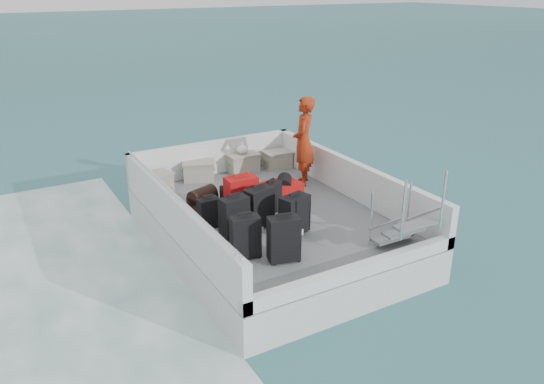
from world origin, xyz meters
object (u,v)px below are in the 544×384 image
(suitcase_5, at_px, (241,197))
(crate_1, at_px, (199,171))
(suitcase_6, at_px, (294,215))
(crate_3, at_px, (278,160))
(suitcase_3, at_px, (284,240))
(suitcase_1, at_px, (234,217))
(crate_0, at_px, (156,184))
(suitcase_8, at_px, (278,192))
(suitcase_2, at_px, (209,213))
(suitcase_7, at_px, (271,198))
(crate_2, at_px, (243,163))
(suitcase_0, at_px, (245,237))
(passenger, at_px, (303,141))
(suitcase_4, at_px, (259,208))

(suitcase_5, height_order, crate_1, suitcase_5)
(suitcase_6, xyz_separation_m, crate_3, (1.40, 2.92, -0.15))
(suitcase_3, distance_m, crate_3, 4.13)
(suitcase_1, xyz_separation_m, crate_0, (-0.48, 2.46, -0.16))
(suitcase_8, bearing_deg, suitcase_2, 101.34)
(suitcase_7, bearing_deg, suitcase_8, 19.49)
(suitcase_1, height_order, crate_2, suitcase_1)
(suitcase_3, xyz_separation_m, crate_2, (1.23, 3.73, -0.16))
(suitcase_3, relative_size, suitcase_7, 1.24)
(suitcase_0, bearing_deg, suitcase_7, 58.54)
(crate_0, xyz_separation_m, crate_3, (2.76, 0.09, -0.00))
(suitcase_2, bearing_deg, suitcase_3, -73.85)
(suitcase_5, bearing_deg, crate_2, 64.21)
(crate_1, xyz_separation_m, passenger, (1.72, -1.23, 0.70))
(suitcase_0, height_order, suitcase_4, suitcase_4)
(suitcase_5, relative_size, suitcase_7, 1.31)
(crate_0, relative_size, crate_3, 1.02)
(suitcase_2, bearing_deg, suitcase_4, -29.91)
(suitcase_2, relative_size, suitcase_8, 0.63)
(crate_2, height_order, passenger, passenger)
(suitcase_2, bearing_deg, crate_2, 50.66)
(suitcase_3, relative_size, crate_1, 1.14)
(crate_1, relative_size, crate_2, 0.98)
(suitcase_3, height_order, passenger, passenger)
(suitcase_6, relative_size, suitcase_7, 1.16)
(passenger, bearing_deg, suitcase_2, -31.93)
(suitcase_5, height_order, crate_0, suitcase_5)
(suitcase_2, height_order, passenger, passenger)
(suitcase_8, height_order, crate_0, crate_0)
(suitcase_5, xyz_separation_m, suitcase_6, (0.45, -0.99, -0.04))
(suitcase_4, relative_size, crate_3, 1.22)
(crate_2, distance_m, crate_3, 0.79)
(crate_0, height_order, crate_3, crate_0)
(crate_2, distance_m, passenger, 1.58)
(suitcase_1, bearing_deg, passenger, 26.22)
(suitcase_3, xyz_separation_m, crate_0, (-0.74, 3.52, -0.17))
(suitcase_2, height_order, suitcase_8, suitcase_2)
(crate_0, bearing_deg, suitcase_3, -78.09)
(suitcase_6, height_order, crate_2, suitcase_6)
(suitcase_2, xyz_separation_m, crate_2, (1.71, 2.16, -0.07))
(suitcase_1, height_order, crate_0, suitcase_1)
(crate_2, bearing_deg, suitcase_1, -119.29)
(suitcase_0, relative_size, suitcase_1, 0.98)
(suitcase_1, height_order, suitcase_7, suitcase_1)
(suitcase_0, distance_m, suitcase_8, 2.26)
(suitcase_6, distance_m, crate_3, 3.24)
(suitcase_5, height_order, suitcase_7, suitcase_5)
(suitcase_7, bearing_deg, passenger, 8.70)
(suitcase_1, height_order, suitcase_4, suitcase_4)
(suitcase_1, bearing_deg, suitcase_4, 5.87)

